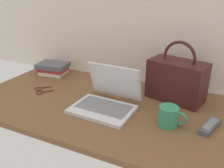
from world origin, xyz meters
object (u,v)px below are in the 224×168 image
Objects in this scene: laptop at (107,99)px; book_stack at (53,68)px; coffee_mug at (169,116)px; eyeglasses at (40,90)px; handbag at (177,80)px; remote_control_near at (210,126)px.

laptop reaches higher than book_stack.
eyeglasses is (-0.79, 0.04, -0.04)m from coffee_mug.
coffee_mug is 0.56× the size of book_stack.
handbag is (-0.03, 0.28, 0.07)m from coffee_mug.
eyeglasses is at bearing -179.39° from remote_control_near.
laptop is at bearing -178.01° from remote_control_near.
eyeglasses is at bearing -162.37° from handbag.
laptop is at bearing -0.93° from eyeglasses.
laptop is at bearing 174.51° from coffee_mug.
laptop is at bearing -26.35° from book_stack.
coffee_mug is 0.95m from book_stack.
coffee_mug is (0.33, -0.03, 0.00)m from laptop.
book_stack is (-0.87, 0.03, -0.07)m from handbag.
laptop is at bearing -140.62° from handbag.
book_stack is (-0.90, 0.31, -0.00)m from coffee_mug.
remote_control_near is at bearing 15.73° from coffee_mug.
handbag is at bearing 95.42° from coffee_mug.
coffee_mug is 0.19m from remote_control_near.
laptop is 1.92× the size of remote_control_near.
remote_control_near is 0.50× the size of handbag.
laptop reaches higher than remote_control_near.
remote_control_near is 0.96m from eyeglasses.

